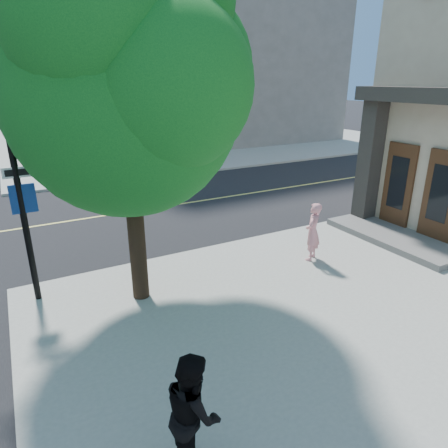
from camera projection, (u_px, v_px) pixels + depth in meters
ground at (55, 284)px, 9.52m from camera, size 140.00×140.00×0.00m
road_ew at (38, 226)px, 13.23m from camera, size 140.00×9.00×0.01m
sidewalk_ne at (194, 136)px, 33.28m from camera, size 29.00×25.00×0.12m
filler_ne at (195, 45)px, 31.48m from camera, size 18.00×16.00×14.00m
man_on_phone at (313, 232)px, 10.29m from camera, size 0.67×0.63×1.55m
pedestrian at (193, 413)px, 4.67m from camera, size 0.76×0.90×1.63m
street_tree at (130, 72)px, 7.23m from camera, size 5.40×4.91×7.16m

